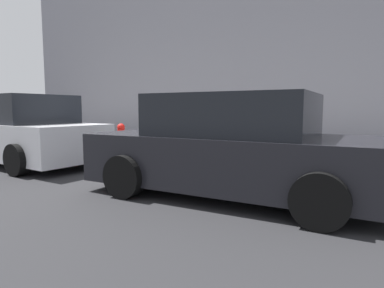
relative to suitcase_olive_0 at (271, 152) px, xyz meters
name	(u,v)px	position (x,y,z in m)	size (l,w,h in m)	color
ground_plane	(107,160)	(4.08, 0.72, -0.41)	(40.00, 40.00, 0.00)	#28282B
sidewalk_curb	(165,148)	(4.08, -1.78, -0.34)	(18.00, 5.00, 0.14)	gray
building_facade_sidewalk_side	(237,29)	(4.08, -7.27, 4.48)	(24.00, 3.00, 9.78)	gray
suitcase_olive_0	(271,152)	(0.00, 0.00, 0.00)	(0.49, 0.28, 0.59)	#59601E
suitcase_maroon_1	(251,150)	(0.48, -0.06, 0.02)	(0.40, 0.24, 0.85)	maroon
suitcase_black_2	(232,146)	(0.92, -0.05, 0.07)	(0.40, 0.25, 0.93)	black
suitcase_navy_3	(212,146)	(1.39, 0.02, 0.06)	(0.45, 0.25, 0.95)	navy
suitcase_teal_4	(192,145)	(1.91, 0.06, 0.06)	(0.51, 0.19, 0.97)	#0F606B
suitcase_silver_5	(175,144)	(2.45, -0.01, 0.05)	(0.49, 0.26, 0.90)	#9EA0A8
suitcase_red_6	(160,142)	(2.94, -0.05, 0.05)	(0.42, 0.23, 0.69)	red
suitcase_olive_7	(148,140)	(3.37, -0.06, 0.10)	(0.37, 0.22, 0.95)	#59601E
fire_hydrant	(121,137)	(4.25, 0.01, 0.14)	(0.39, 0.21, 0.78)	red
bollard_post	(105,137)	(4.72, 0.16, 0.12)	(0.16, 0.16, 0.77)	#333338
parked_car_charcoal_0	(234,148)	(-0.12, 2.13, 0.31)	(4.47, 2.29, 1.53)	black
parked_car_white_1	(24,132)	(5.37, 2.13, 0.35)	(4.36, 2.15, 1.63)	silver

